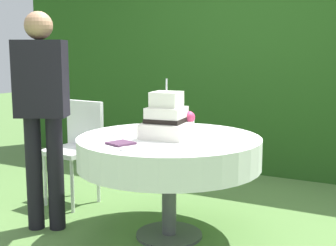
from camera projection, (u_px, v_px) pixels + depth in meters
name	position (u px, v px, depth m)	size (l,w,h in m)	color
ground_plane	(169.00, 236.00, 3.28)	(20.00, 20.00, 0.00)	#547A3D
foliage_hedge	(261.00, 69.00, 5.02)	(6.10, 0.57, 2.26)	#234C19
cake_table	(169.00, 151.00, 3.18)	(1.29, 1.29, 0.73)	#4C4C51
wedding_cake	(168.00, 120.00, 3.11)	(0.34, 0.35, 0.41)	white
serving_plate_near	(122.00, 135.00, 3.21)	(0.13, 0.13, 0.01)	white
serving_plate_far	(128.00, 149.00, 2.74)	(0.11, 0.11, 0.01)	white
serving_plate_left	(237.00, 132.00, 3.33)	(0.14, 0.14, 0.01)	white
serving_plate_right	(206.00, 129.00, 3.45)	(0.12, 0.12, 0.01)	white
napkin_stack	(121.00, 143.00, 2.90)	(0.15, 0.15, 0.01)	#4C2D47
garden_chair	(77.00, 142.00, 3.96)	(0.43, 0.43, 0.89)	white
standing_person	(42.00, 106.00, 3.28)	(0.41, 0.34, 1.60)	black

